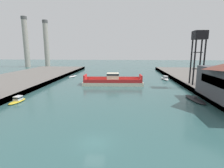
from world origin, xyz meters
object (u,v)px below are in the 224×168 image
object	(u,v)px
chain_ferry	(113,81)
moored_boat_mid_right	(165,78)
moored_boat_near_right	(18,100)
moored_boat_mid_left	(73,76)
moored_boat_near_left	(195,99)
smokestack_distant_a	(26,41)
crane_tower	(199,42)
smokestack_distant_b	(46,42)

from	to	relation	value
chain_ferry	moored_boat_mid_right	world-z (taller)	chain_ferry
chain_ferry	moored_boat_near_right	distance (m)	29.79
moored_boat_mid_right	moored_boat_mid_left	bearing A→B (deg)	173.32
moored_boat_mid_left	chain_ferry	bearing A→B (deg)	-40.86
chain_ferry	moored_boat_near_left	bearing A→B (deg)	-41.38
moored_boat_mid_right	smokestack_distant_a	world-z (taller)	smokestack_distant_a
moored_boat_mid_left	crane_tower	size ratio (longest dim) A/B	0.44
moored_boat_mid_left	smokestack_distant_b	xyz separation A→B (m)	(-32.86, 48.39, 16.81)
smokestack_distant_a	moored_boat_near_right	bearing A→B (deg)	-61.78
chain_ferry	moored_boat_mid_left	world-z (taller)	chain_ferry
moored_boat_mid_right	moored_boat_near_right	bearing A→B (deg)	-139.31
moored_boat_near_right	moored_boat_mid_right	xyz separation A→B (m)	(39.60, 34.05, 0.07)
moored_boat_near_left	smokestack_distant_b	bearing A→B (deg)	131.09
moored_boat_near_left	moored_boat_mid_left	size ratio (longest dim) A/B	1.26
moored_boat_mid_left	smokestack_distant_b	world-z (taller)	smokestack_distant_b
moored_boat_near_left	moored_boat_near_right	size ratio (longest dim) A/B	1.63
moored_boat_near_left	crane_tower	world-z (taller)	crane_tower
smokestack_distant_b	moored_boat_mid_left	bearing A→B (deg)	-55.82
smokestack_distant_a	smokestack_distant_b	distance (m)	13.06
moored_boat_mid_left	moored_boat_mid_right	bearing A→B (deg)	-6.68
chain_ferry	moored_boat_mid_right	xyz separation A→B (m)	(19.86, 11.75, -0.59)
moored_boat_near_right	moored_boat_mid_right	distance (m)	52.23
chain_ferry	smokestack_distant_b	size ratio (longest dim) A/B	0.63
chain_ferry	smokestack_distant_a	world-z (taller)	smokestack_distant_a
chain_ferry	smokestack_distant_b	xyz separation A→B (m)	(-51.68, 64.67, 15.89)
chain_ferry	moored_boat_near_right	size ratio (longest dim) A/B	3.83
chain_ferry	moored_boat_near_left	world-z (taller)	chain_ferry
moored_boat_near_right	smokestack_distant_a	world-z (taller)	smokestack_distant_a
moored_boat_mid_left	smokestack_distant_b	distance (m)	60.86
moored_boat_near_right	crane_tower	size ratio (longest dim) A/B	0.34
moored_boat_near_right	moored_boat_mid_left	world-z (taller)	moored_boat_near_right
moored_boat_near_right	smokestack_distant_b	size ratio (longest dim) A/B	0.16
moored_boat_near_right	smokestack_distant_a	bearing A→B (deg)	118.22
moored_boat_mid_left	moored_boat_near_left	bearing A→B (deg)	-41.13
moored_boat_mid_left	smokestack_distant_a	xyz separation A→B (m)	(-44.82, 43.22, 17.64)
smokestack_distant_b	moored_boat_mid_right	bearing A→B (deg)	-36.49
moored_boat_mid_right	crane_tower	xyz separation A→B (m)	(5.50, -16.12, 13.10)
chain_ferry	moored_boat_mid_left	distance (m)	24.90
crane_tower	moored_boat_near_left	bearing A→B (deg)	-110.49
moored_boat_near_right	smokestack_distant_b	world-z (taller)	smokestack_distant_b
moored_boat_mid_right	smokestack_distant_a	bearing A→B (deg)	150.24
moored_boat_near_left	smokestack_distant_a	world-z (taller)	smokestack_distant_a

